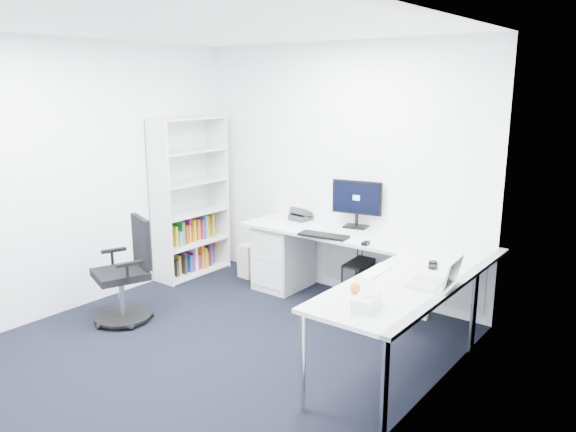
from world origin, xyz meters
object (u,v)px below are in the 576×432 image
Objects in this scene: bookshelf at (190,197)px; laptop at (427,269)px; l_desk at (342,281)px; task_chair at (120,271)px; monitor at (356,204)px.

bookshelf reaches higher than laptop.
task_chair is (-1.67, -1.35, 0.12)m from l_desk.
task_chair is 2.91m from laptop.
bookshelf is 1.55m from task_chair.
monitor reaches higher than laptop.
task_chair is 3.03× the size of laptop.
l_desk is 7.92× the size of laptop.
monitor is at bearing 15.06° from bookshelf.
task_chair is at bearing -70.20° from bookshelf.
bookshelf is 2.04m from monitor.
l_desk is 2.62× the size of task_chair.
bookshelf is at bearing 164.58° from laptop.
bookshelf reaches higher than l_desk.
l_desk is 1.40× the size of bookshelf.
l_desk is 0.89m from monitor.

